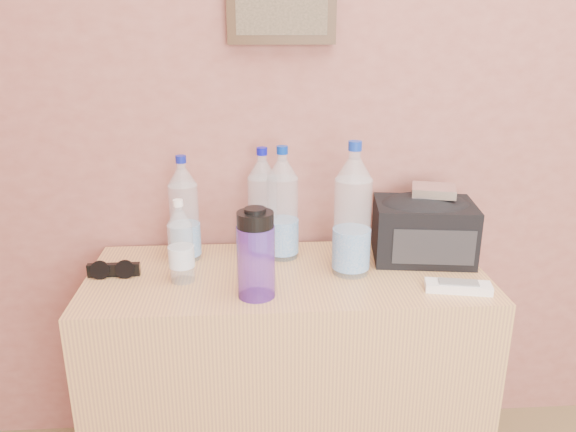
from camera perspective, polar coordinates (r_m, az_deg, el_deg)
The scene contains 11 objects.
dresser at distance 1.72m, azimuth -0.10°, elevation -16.14°, with size 1.09×0.45×0.68m, color #A07443.
pet_large_a at distance 1.62m, azimuth -10.49°, elevation 0.18°, with size 0.08×0.08×0.31m.
pet_large_b at distance 1.61m, azimuth -0.56°, elevation 0.69°, with size 0.09×0.09×0.33m.
pet_large_c at distance 1.64m, azimuth -2.58°, elevation 0.86°, with size 0.09×0.09×0.32m.
pet_large_d at distance 1.50m, azimuth 6.55°, elevation -0.08°, with size 0.10×0.10×0.37m.
pet_small at distance 1.49m, azimuth -10.84°, elevation -3.00°, with size 0.06×0.06×0.22m.
nalgene_bottle at distance 1.38m, azimuth -3.28°, elevation -3.83°, with size 0.09×0.09×0.23m.
sunglasses at distance 1.60m, azimuth -17.27°, elevation -5.24°, with size 0.14×0.05×0.04m, color black, non-canonical shape.
ac_remote at distance 1.51m, azimuth 16.89°, elevation -6.90°, with size 0.17×0.05×0.02m, color white.
toiletry_bag at distance 1.66m, azimuth 13.61°, elevation -1.09°, with size 0.28×0.20×0.19m, color black, non-canonical shape.
foil_packet at distance 1.64m, azimuth 14.58°, elevation 2.52°, with size 0.12×0.10×0.02m, color white.
Camera 1 is at (-0.61, 0.35, 1.33)m, focal length 35.00 mm.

